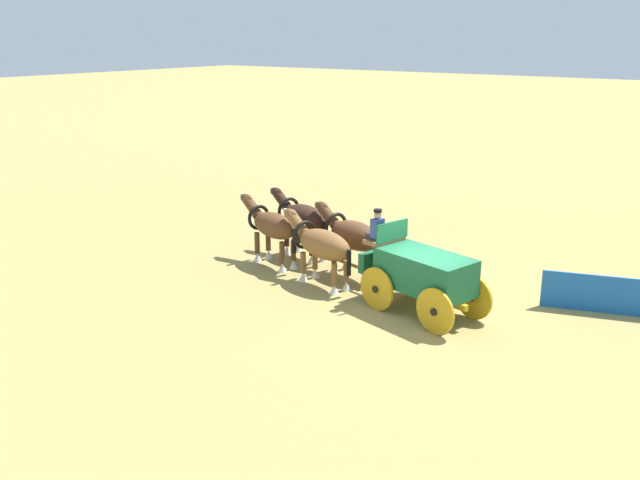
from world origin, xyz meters
The scene contains 7 objects.
ground_plane centered at (0.00, 0.00, 0.00)m, with size 220.00×220.00×0.00m, color #9E8C4C.
show_wagon centered at (0.14, -0.03, 1.20)m, with size 5.73×2.46×2.79m.
draft_horse_rear_near centered at (3.76, -0.28, 1.30)m, with size 3.15×1.41×2.16m.
draft_horse_rear_off centered at (3.43, -1.54, 1.34)m, with size 3.09×1.42×2.20m.
draft_horse_lead_near centered at (6.29, -0.92, 1.34)m, with size 3.04×1.34×2.21m.
draft_horse_lead_off centered at (5.95, -2.18, 1.38)m, with size 3.00×1.42×2.25m.
sponsor_banner centered at (-3.99, -3.03, 0.55)m, with size 3.20×0.06×1.10m, color #1959B2.
Camera 1 is at (-8.32, 16.54, 7.66)m, focal length 39.08 mm.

